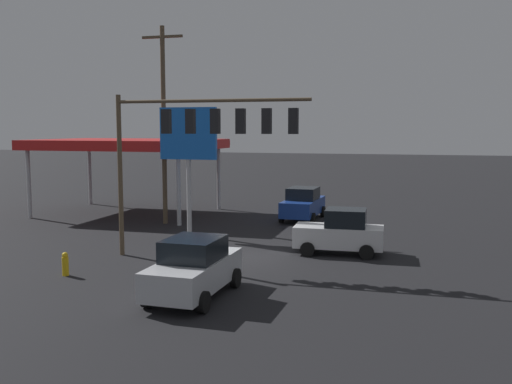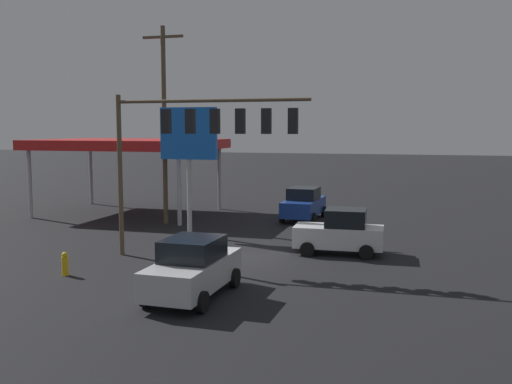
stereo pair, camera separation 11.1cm
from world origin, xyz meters
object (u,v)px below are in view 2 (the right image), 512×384
at_px(hatchback_crossing, 340,232).
at_px(fire_hydrant, 65,264).
at_px(sedan_far, 193,268).
at_px(traffic_signal_assembly, 200,131).
at_px(utility_pole, 164,121).
at_px(price_sign, 189,140).
at_px(sedan_waiting, 304,204).

bearing_deg(hatchback_crossing, fire_hydrant, 32.33).
bearing_deg(sedan_far, traffic_signal_assembly, -160.27).
bearing_deg(hatchback_crossing, traffic_signal_assembly, 24.48).
height_order(utility_pole, hatchback_crossing, utility_pole).
height_order(price_sign, sedan_far, price_sign).
xyz_separation_m(traffic_signal_assembly, price_sign, (2.62, -5.06, -0.44)).
xyz_separation_m(utility_pole, hatchback_crossing, (-10.67, 5.27, -4.88)).
distance_m(utility_pole, hatchback_crossing, 12.86).
distance_m(utility_pole, fire_hydrant, 12.97).
bearing_deg(price_sign, utility_pole, -47.45).
height_order(price_sign, hatchback_crossing, price_sign).
xyz_separation_m(utility_pole, price_sign, (-2.68, 2.92, -0.97)).
bearing_deg(utility_pole, sedan_far, 118.19).
bearing_deg(fire_hydrant, traffic_signal_assembly, -136.62).
xyz_separation_m(hatchback_crossing, sedan_waiting, (3.33, -8.73, 0.00)).
distance_m(utility_pole, sedan_far, 15.46).
xyz_separation_m(traffic_signal_assembly, sedan_far, (-1.63, 4.95, -4.35)).
height_order(traffic_signal_assembly, sedan_waiting, traffic_signal_assembly).
distance_m(sedan_waiting, sedan_far, 16.40).
bearing_deg(traffic_signal_assembly, sedan_far, 108.21).
distance_m(traffic_signal_assembly, sedan_far, 6.79).
distance_m(sedan_waiting, fire_hydrant, 16.33).
height_order(traffic_signal_assembly, hatchback_crossing, traffic_signal_assembly).
height_order(price_sign, sedan_waiting, price_sign).
xyz_separation_m(sedan_far, fire_hydrant, (5.58, -1.21, -0.51)).
relative_size(sedan_waiting, sedan_far, 1.01).
distance_m(price_sign, sedan_far, 11.56).
bearing_deg(traffic_signal_assembly, fire_hydrant, 43.38).
relative_size(price_sign, sedan_waiting, 1.45).
bearing_deg(sedan_far, price_sign, -155.47).
bearing_deg(price_sign, traffic_signal_assembly, 117.39).
distance_m(traffic_signal_assembly, sedan_waiting, 12.41).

